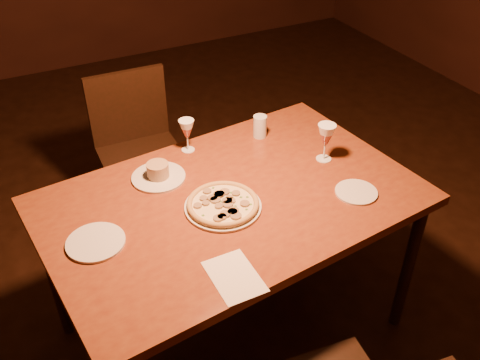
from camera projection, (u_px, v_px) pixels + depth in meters
name	position (u px, v px, depth m)	size (l,w,h in m)	color
floor	(246.00, 311.00, 2.78)	(7.00, 7.00, 0.00)	black
dining_table	(232.00, 211.00, 2.27)	(1.64, 1.15, 0.83)	brown
chair_far	(138.00, 146.00, 3.09)	(0.47, 0.47, 0.94)	black
pizza_plate	(223.00, 204.00, 2.16)	(0.31, 0.31, 0.03)	silver
ramekin_saucer	(158.00, 174.00, 2.32)	(0.23, 0.23, 0.07)	silver
wine_glass_far	(187.00, 135.00, 2.47)	(0.07, 0.07, 0.16)	#AB4E47
wine_glass_right	(325.00, 142.00, 2.40)	(0.08, 0.08, 0.18)	#AB4E47
water_tumbler	(260.00, 126.00, 2.58)	(0.07, 0.07, 0.11)	silver
side_plate_left	(96.00, 242.00, 1.99)	(0.22, 0.22, 0.01)	silver
side_plate_near	(356.00, 192.00, 2.24)	(0.18, 0.18, 0.01)	silver
menu_card	(234.00, 276.00, 1.86)	(0.16, 0.23, 0.00)	white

